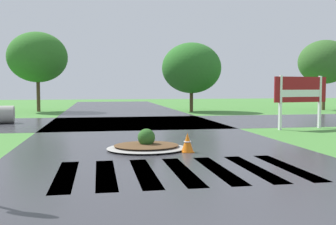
# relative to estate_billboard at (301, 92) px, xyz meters

# --- Properties ---
(asphalt_roadway) EXTENTS (9.35, 80.00, 0.01)m
(asphalt_roadway) POSITION_rel_estate_billboard_xyz_m (-7.55, -3.96, -1.75)
(asphalt_roadway) COLOR #35353A
(asphalt_roadway) RESTS_ON ground
(asphalt_cross_road) EXTENTS (90.00, 8.41, 0.01)m
(asphalt_cross_road) POSITION_rel_estate_billboard_xyz_m (-7.55, 4.76, -1.75)
(asphalt_cross_road) COLOR #35353A
(asphalt_cross_road) RESTS_ON ground
(crosswalk_stripes) EXTENTS (5.85, 3.28, 0.01)m
(crosswalk_stripes) POSITION_rel_estate_billboard_xyz_m (-7.55, -8.18, -1.75)
(crosswalk_stripes) COLOR white
(crosswalk_stripes) RESTS_ON ground
(estate_billboard) EXTENTS (2.95, 0.67, 2.54)m
(estate_billboard) POSITION_rel_estate_billboard_xyz_m (0.00, 0.00, 0.00)
(estate_billboard) COLOR white
(estate_billboard) RESTS_ON ground
(median_island) EXTENTS (2.54, 2.25, 0.68)m
(median_island) POSITION_rel_estate_billboard_xyz_m (-8.00, -4.89, -1.62)
(median_island) COLOR #9E9B93
(median_island) RESTS_ON ground
(traffic_cone) EXTENTS (0.38, 0.38, 0.60)m
(traffic_cone) POSITION_rel_estate_billboard_xyz_m (-6.81, -5.56, -1.46)
(traffic_cone) COLOR orange
(traffic_cone) RESTS_ON ground
(background_treeline) EXTENTS (39.92, 6.91, 6.41)m
(background_treeline) POSITION_rel_estate_billboard_xyz_m (-4.93, 14.60, 2.18)
(background_treeline) COLOR #4C3823
(background_treeline) RESTS_ON ground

